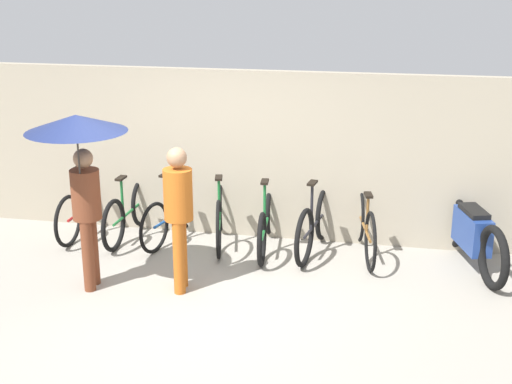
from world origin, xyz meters
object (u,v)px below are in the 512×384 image
(parked_bicycle_2, at_px, (174,214))
(parked_bicycle_6, at_px, (365,225))
(parked_bicycle_5, at_px, (315,223))
(pedestrian_leading, at_px, (80,151))
(pedestrian_center, at_px, (179,209))
(parked_bicycle_0, at_px, (86,207))
(parked_bicycle_4, at_px, (266,222))
(parked_bicycle_3, at_px, (220,215))
(motorcycle, at_px, (472,233))
(parked_bicycle_1, at_px, (128,212))

(parked_bicycle_2, bearing_deg, parked_bicycle_6, -77.82)
(parked_bicycle_5, relative_size, pedestrian_leading, 0.82)
(parked_bicycle_5, distance_m, pedestrian_center, 2.03)
(parked_bicycle_0, bearing_deg, parked_bicycle_4, -89.35)
(parked_bicycle_6, distance_m, pedestrian_center, 2.51)
(parked_bicycle_3, bearing_deg, parked_bicycle_2, 77.21)
(parked_bicycle_2, height_order, parked_bicycle_4, parked_bicycle_4)
(parked_bicycle_3, bearing_deg, parked_bicycle_6, -103.01)
(parked_bicycle_3, bearing_deg, motorcycle, -104.54)
(parked_bicycle_3, distance_m, parked_bicycle_6, 1.88)
(parked_bicycle_4, relative_size, pedestrian_center, 1.05)
(parked_bicycle_0, height_order, parked_bicycle_3, parked_bicycle_0)
(parked_bicycle_4, distance_m, pedestrian_center, 1.69)
(parked_bicycle_0, bearing_deg, parked_bicycle_5, -88.81)
(parked_bicycle_3, relative_size, pedestrian_center, 1.02)
(parked_bicycle_3, xyz_separation_m, motorcycle, (3.16, -0.13, 0.03))
(parked_bicycle_3, height_order, pedestrian_leading, pedestrian_leading)
(parked_bicycle_4, bearing_deg, parked_bicycle_2, 81.66)
(parked_bicycle_0, height_order, pedestrian_leading, pedestrian_leading)
(parked_bicycle_4, bearing_deg, parked_bicycle_0, 82.95)
(parked_bicycle_3, height_order, pedestrian_center, pedestrian_center)
(pedestrian_leading, xyz_separation_m, motorcycle, (4.26, 1.56, -1.20))
(parked_bicycle_2, relative_size, pedestrian_center, 0.98)
(parked_bicycle_6, bearing_deg, parked_bicycle_0, 78.35)
(parked_bicycle_6, xyz_separation_m, pedestrian_center, (-1.97, -1.44, 0.58))
(parked_bicycle_5, bearing_deg, pedestrian_center, 144.73)
(parked_bicycle_2, xyz_separation_m, parked_bicycle_5, (1.88, -0.06, 0.02))
(parked_bicycle_2, height_order, parked_bicycle_6, parked_bicycle_6)
(parked_bicycle_3, xyz_separation_m, pedestrian_leading, (-1.09, -1.69, 1.23))
(parked_bicycle_4, relative_size, parked_bicycle_5, 1.04)
(parked_bicycle_4, height_order, pedestrian_leading, pedestrian_leading)
(parked_bicycle_5, distance_m, parked_bicycle_6, 0.62)
(parked_bicycle_6, relative_size, motorcycle, 0.87)
(parked_bicycle_2, bearing_deg, parked_bicycle_5, -79.01)
(parked_bicycle_3, distance_m, pedestrian_center, 1.58)
(parked_bicycle_1, relative_size, parked_bicycle_5, 0.99)
(parked_bicycle_5, bearing_deg, parked_bicycle_3, 95.76)
(pedestrian_leading, height_order, pedestrian_center, pedestrian_leading)
(parked_bicycle_4, bearing_deg, motorcycle, -96.52)
(parked_bicycle_2, distance_m, motorcycle, 3.79)
(parked_bicycle_5, bearing_deg, pedestrian_leading, 133.28)
(parked_bicycle_2, distance_m, parked_bicycle_6, 2.50)
(parked_bicycle_6, height_order, motorcycle, parked_bicycle_6)
(parked_bicycle_0, height_order, motorcycle, parked_bicycle_0)
(parked_bicycle_6, relative_size, pedestrian_leading, 0.84)
(parked_bicycle_0, xyz_separation_m, pedestrian_leading, (0.78, -1.72, 1.26))
(parked_bicycle_1, bearing_deg, pedestrian_leading, -172.98)
(parked_bicycle_1, bearing_deg, parked_bicycle_6, -88.27)
(parked_bicycle_3, height_order, parked_bicycle_5, parked_bicycle_5)
(parked_bicycle_3, height_order, parked_bicycle_6, parked_bicycle_6)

